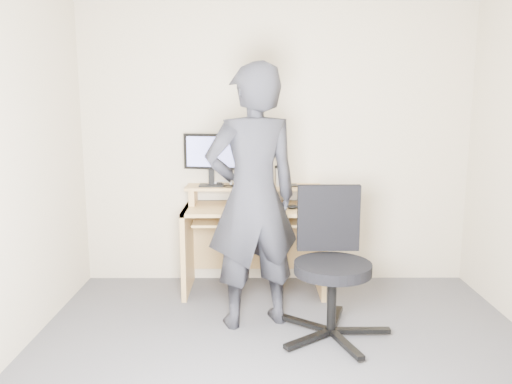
{
  "coord_description": "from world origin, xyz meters",
  "views": [
    {
      "loc": [
        -0.2,
        -2.76,
        1.62
      ],
      "look_at": [
        -0.18,
        1.05,
        0.95
      ],
      "focal_mm": 35.0,
      "sensor_mm": 36.0,
      "label": 1
    }
  ],
  "objects_px": {
    "desk": "(254,227)",
    "person": "(253,198)",
    "office_chair": "(331,257)",
    "monitor": "(211,155)"
  },
  "relations": [
    {
      "from": "office_chair",
      "to": "person",
      "type": "xyz_separation_m",
      "value": [
        -0.55,
        0.15,
        0.4
      ]
    },
    {
      "from": "desk",
      "to": "person",
      "type": "xyz_separation_m",
      "value": [
        -0.01,
        -0.76,
        0.41
      ]
    },
    {
      "from": "office_chair",
      "to": "person",
      "type": "distance_m",
      "value": 0.7
    },
    {
      "from": "desk",
      "to": "monitor",
      "type": "distance_m",
      "value": 0.74
    },
    {
      "from": "monitor",
      "to": "person",
      "type": "distance_m",
      "value": 0.91
    },
    {
      "from": "desk",
      "to": "monitor",
      "type": "height_order",
      "value": "monitor"
    },
    {
      "from": "office_chair",
      "to": "person",
      "type": "height_order",
      "value": "person"
    },
    {
      "from": "desk",
      "to": "office_chair",
      "type": "distance_m",
      "value": 1.06
    },
    {
      "from": "desk",
      "to": "person",
      "type": "relative_size",
      "value": 0.63
    },
    {
      "from": "desk",
      "to": "person",
      "type": "height_order",
      "value": "person"
    }
  ]
}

